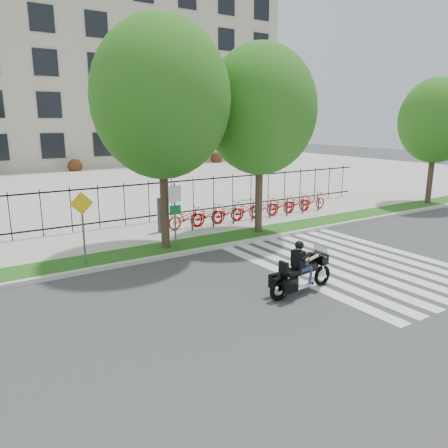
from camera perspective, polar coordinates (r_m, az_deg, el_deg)
ground at (r=12.93m, az=2.00°, el=-8.91°), size 120.00×120.00×0.00m
curb at (r=16.23m, az=-6.34°, el=-4.00°), size 60.00×0.20×0.15m
grass_verge at (r=16.96m, az=-7.64°, el=-3.26°), size 60.00×1.50×0.15m
sidewalk at (r=19.17m, az=-10.86°, el=-1.43°), size 60.00×3.50×0.15m
plaza at (r=35.78m, az=-21.67°, el=4.67°), size 80.00×34.00×0.10m
crosswalk_stripes at (r=16.02m, az=16.34°, el=-4.96°), size 5.70×8.00×0.01m
iron_fence at (r=20.54m, az=-12.86°, el=2.53°), size 30.00×0.06×2.00m
office_building at (r=55.36m, az=-27.02°, el=17.27°), size 60.00×21.90×20.15m
lamp_post_right at (r=27.61m, az=4.84°, el=9.83°), size 1.06×0.70×4.25m
street_tree_1 at (r=16.28m, az=-8.22°, el=15.90°), size 4.99×4.99×8.38m
street_tree_2 at (r=18.60m, az=4.77°, el=14.62°), size 4.65×4.65×7.85m
street_tree_3 at (r=28.10m, az=26.00°, el=12.05°), size 4.16×4.16×7.14m
bike_share_station at (r=21.69m, az=3.95°, el=2.02°), size 9.99×0.86×1.50m
sign_pole_regulatory at (r=16.35m, az=-6.42°, el=2.16°), size 0.50×0.09×2.50m
sign_pole_warning at (r=15.17m, az=-17.99°, el=0.71°), size 0.78×0.09×2.49m
motorcycle_rider at (r=12.88m, az=10.09°, el=-6.17°), size 2.49×0.77×1.92m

